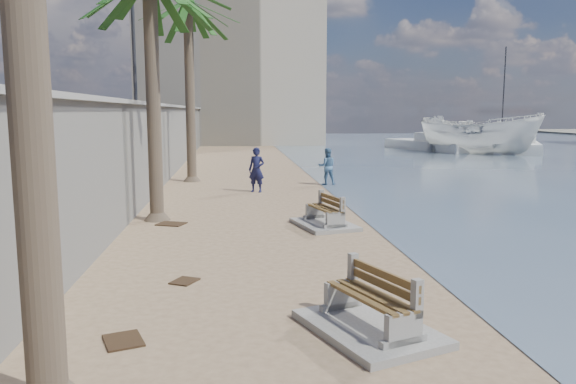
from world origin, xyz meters
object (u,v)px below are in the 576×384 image
bench_near (370,307)px  palm_back (188,5)px  bench_far (325,214)px  yacht_near (515,146)px  person_a (257,167)px  sailboat_west (501,143)px  person_b (327,165)px  boat_cruiser (479,133)px  yacht_far (429,146)px

bench_near → palm_back: (-3.92, 18.76, 7.63)m
bench_far → palm_back: size_ratio=0.26×
bench_near → yacht_near: 43.65m
person_a → sailboat_west: sailboat_west is taller
person_b → bench_near: bearing=82.4°
bench_near → sailboat_west: 49.70m
bench_far → yacht_near: 36.79m
person_b → sailboat_west: size_ratio=0.19×
palm_back → sailboat_west: (27.55, 24.96, -7.73)m
person_a → person_b: (3.24, 2.01, -0.13)m
bench_far → person_b: person_b is taller
bench_near → yacht_near: yacht_near is taller
palm_back → boat_cruiser: bearing=36.0°
bench_near → person_a: bearing=94.0°
person_a → boat_cruiser: boat_cruiser is taller
bench_near → boat_cruiser: boat_cruiser is taller
yacht_near → yacht_far: same height
palm_back → sailboat_west: bearing=42.2°
boat_cruiser → yacht_near: (4.93, 3.82, -1.30)m
person_a → sailboat_west: (24.66, 28.83, -0.74)m
person_b → boat_cruiser: (14.77, 17.03, 0.73)m
yacht_near → bench_near: bearing=175.3°
sailboat_west → palm_back: bearing=-137.8°
bench_near → sailboat_west: bearing=61.6°
yacht_near → sailboat_west: bearing=9.3°
yacht_far → palm_back: bearing=117.9°
bench_far → person_a: bearing=102.9°
bench_far → palm_back: palm_back is taller
bench_far → boat_cruiser: bearing=58.0°
person_b → yacht_far: size_ratio=0.19×
person_a → sailboat_west: bearing=72.3°
bench_far → yacht_far: yacht_far is taller
bench_near → yacht_far: 41.35m
bench_far → person_a: size_ratio=1.12×
person_b → boat_cruiser: 22.55m
bench_far → yacht_far: 33.95m
bench_near → person_b: bearing=82.6°
palm_back → person_b: bearing=-16.8°
person_a → sailboat_west: size_ratio=0.22×
yacht_near → palm_back: bearing=151.7°
bench_far → palm_back: 14.14m
yacht_far → sailboat_west: sailboat_west is taller
bench_near → person_b: size_ratio=1.41×
bench_far → yacht_near: bearing=54.6°
yacht_far → person_a: bearing=127.5°
yacht_far → sailboat_west: 10.25m
person_a → person_b: person_a is taller
person_a → yacht_near: 32.39m
bench_near → yacht_far: yacht_far is taller
yacht_near → boat_cruiser: bearing=153.2°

